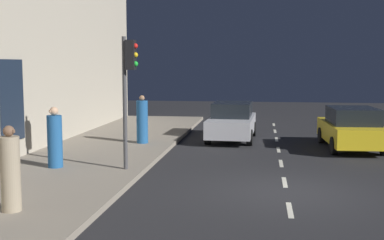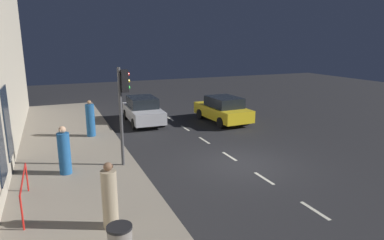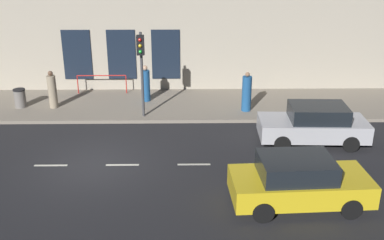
{
  "view_description": "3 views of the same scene",
  "coord_description": "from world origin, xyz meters",
  "px_view_note": "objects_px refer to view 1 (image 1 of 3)",
  "views": [
    {
      "loc": [
        0.65,
        12.39,
        3.19
      ],
      "look_at": [
        2.68,
        -1.97,
        1.55
      ],
      "focal_mm": 46.43,
      "sensor_mm": 36.0,
      "label": 1
    },
    {
      "loc": [
        6.92,
        11.16,
        4.94
      ],
      "look_at": [
        1.12,
        -2.54,
        1.4
      ],
      "focal_mm": 31.49,
      "sensor_mm": 36.0,
      "label": 2
    },
    {
      "loc": [
        -14.92,
        -3.3,
        7.67
      ],
      "look_at": [
        1.22,
        -3.55,
        1.26
      ],
      "focal_mm": 42.96,
      "sensor_mm": 36.0,
      "label": 3
    }
  ],
  "objects_px": {
    "pedestrian_0": "(10,172)",
    "pedestrian_2": "(142,121)",
    "pedestrian_1": "(55,140)",
    "parked_car_0": "(352,128)",
    "parked_car_1": "(232,121)",
    "traffic_light": "(129,75)"
  },
  "relations": [
    {
      "from": "parked_car_0",
      "to": "pedestrian_0",
      "type": "relative_size",
      "value": 2.39
    },
    {
      "from": "parked_car_1",
      "to": "traffic_light",
      "type": "bearing_deg",
      "value": 72.09
    },
    {
      "from": "traffic_light",
      "to": "parked_car_0",
      "type": "height_order",
      "value": "traffic_light"
    },
    {
      "from": "traffic_light",
      "to": "pedestrian_1",
      "type": "distance_m",
      "value": 2.95
    },
    {
      "from": "pedestrian_0",
      "to": "pedestrian_1",
      "type": "bearing_deg",
      "value": -161.95
    },
    {
      "from": "pedestrian_2",
      "to": "pedestrian_0",
      "type": "bearing_deg",
      "value": -128.68
    },
    {
      "from": "parked_car_0",
      "to": "pedestrian_2",
      "type": "relative_size",
      "value": 2.32
    },
    {
      "from": "parked_car_0",
      "to": "pedestrian_0",
      "type": "height_order",
      "value": "pedestrian_0"
    },
    {
      "from": "parked_car_0",
      "to": "pedestrian_2",
      "type": "height_order",
      "value": "pedestrian_2"
    },
    {
      "from": "parked_car_0",
      "to": "pedestrian_2",
      "type": "bearing_deg",
      "value": -178.69
    },
    {
      "from": "pedestrian_1",
      "to": "pedestrian_0",
      "type": "bearing_deg",
      "value": 141.64
    },
    {
      "from": "pedestrian_0",
      "to": "pedestrian_1",
      "type": "xyz_separation_m",
      "value": [
        0.91,
        -4.32,
        -0.0
      ]
    },
    {
      "from": "parked_car_1",
      "to": "pedestrian_1",
      "type": "xyz_separation_m",
      "value": [
        4.79,
        7.06,
        0.18
      ]
    },
    {
      "from": "parked_car_0",
      "to": "pedestrian_1",
      "type": "xyz_separation_m",
      "value": [
        9.38,
        5.39,
        0.18
      ]
    },
    {
      "from": "parked_car_0",
      "to": "pedestrian_1",
      "type": "bearing_deg",
      "value": -153.14
    },
    {
      "from": "pedestrian_2",
      "to": "parked_car_1",
      "type": "bearing_deg",
      "value": -0.87
    },
    {
      "from": "pedestrian_2",
      "to": "parked_car_0",
      "type": "bearing_deg",
      "value": -30.85
    },
    {
      "from": "traffic_light",
      "to": "pedestrian_0",
      "type": "distance_m",
      "value": 4.96
    },
    {
      "from": "parked_car_1",
      "to": "pedestrian_2",
      "type": "bearing_deg",
      "value": 36.36
    },
    {
      "from": "parked_car_0",
      "to": "pedestrian_2",
      "type": "xyz_separation_m",
      "value": [
        7.91,
        0.6,
        0.21
      ]
    },
    {
      "from": "pedestrian_1",
      "to": "pedestrian_2",
      "type": "bearing_deg",
      "value": -67.24
    },
    {
      "from": "pedestrian_0",
      "to": "pedestrian_2",
      "type": "relative_size",
      "value": 0.97
    }
  ]
}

